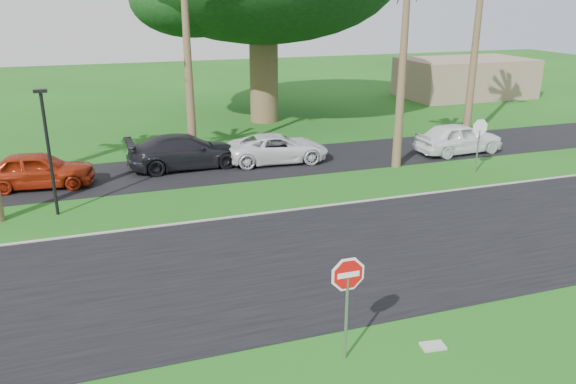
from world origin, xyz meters
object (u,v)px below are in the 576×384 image
Objects in this scene: car_pickup at (459,138)px; stop_sign_near at (347,288)px; car_minivan at (278,148)px; car_red at (38,170)px; car_dark at (186,152)px; stop_sign_far at (479,135)px.

stop_sign_near is at bearing 134.76° from car_pickup.
stop_sign_near is 15.93m from car_minivan.
car_red is 6.40m from car_dark.
car_red is 0.92× the size of car_minivan.
car_pickup is at bearing 48.05° from stop_sign_near.
stop_sign_near reaches higher than car_red.
stop_sign_far reaches higher than car_pickup.
stop_sign_far is 13.49m from car_dark.
car_red is at bearing 83.98° from car_pickup.
car_pickup reaches higher than car_red.
car_minivan is (10.73, 0.45, -0.08)m from car_red.
car_red is 20.05m from car_pickup.
car_red is at bearing -12.20° from stop_sign_far.
car_red is at bearing 95.58° from car_dark.
car_red is 10.74m from car_minivan.
car_minivan is at bearing -29.20° from stop_sign_far.
car_minivan is at bearing -98.39° from car_dark.
car_dark is 1.10× the size of car_minivan.
stop_sign_near is 15.91m from stop_sign_far.
car_pickup is (12.69, 14.12, -0.99)m from stop_sign_near.
stop_sign_near reaches higher than car_minivan.
stop_sign_far is at bearing 43.73° from stop_sign_near.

